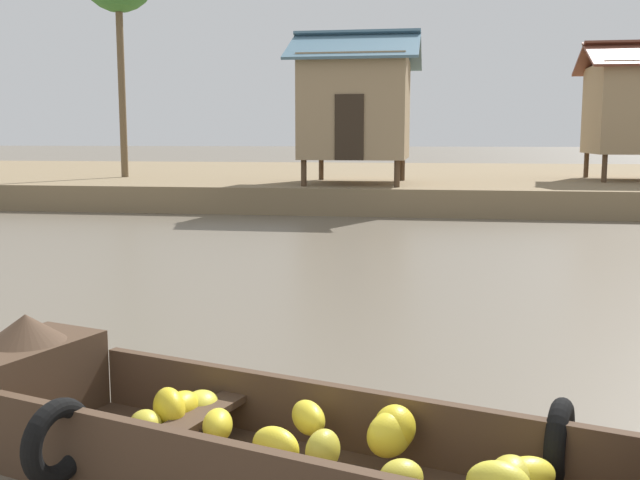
# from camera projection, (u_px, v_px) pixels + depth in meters

# --- Properties ---
(ground_plane) EXTENTS (300.00, 300.00, 0.00)m
(ground_plane) POSITION_uv_depth(u_px,v_px,m) (296.00, 286.00, 10.73)
(ground_plane) COLOR #665B4C
(riverbank_strip) EXTENTS (160.00, 20.00, 0.75)m
(riverbank_strip) POSITION_uv_depth(u_px,v_px,m) (387.00, 181.00, 29.61)
(riverbank_strip) COLOR #7F6B4C
(riverbank_strip) RESTS_ON ground
(banana_boat) EXTENTS (5.24, 2.48, 0.89)m
(banana_boat) POSITION_uv_depth(u_px,v_px,m) (312.00, 451.00, 4.34)
(banana_boat) COLOR #473323
(banana_boat) RESTS_ON ground
(stilt_house_left) EXTENTS (3.72, 4.07, 4.48)m
(stilt_house_left) POSITION_uv_depth(u_px,v_px,m) (356.00, 106.00, 21.91)
(stilt_house_left) COLOR #4C3826
(stilt_house_left) RESTS_ON riverbank_strip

